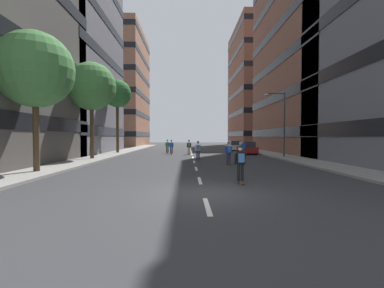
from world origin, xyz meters
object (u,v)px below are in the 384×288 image
at_px(streetlamp_right, 281,117).
at_px(skater_5, 198,149).
at_px(parked_car_near, 247,148).
at_px(skater_0, 189,146).
at_px(skater_3, 167,146).
at_px(skater_4, 171,146).
at_px(skater_1, 229,152).
at_px(street_tree_far, 117,94).
at_px(street_tree_near, 92,87).
at_px(skater_2, 243,148).
at_px(street_tree_mid, 35,70).
at_px(skater_6, 240,162).
at_px(parked_car_mid, 235,146).

xyz_separation_m(streetlamp_right, skater_5, (-8.52, -2.90, -3.12)).
height_order(parked_car_near, skater_0, skater_0).
distance_m(skater_3, skater_4, 2.49).
height_order(parked_car_near, skater_5, skater_5).
relative_size(skater_0, skater_3, 1.00).
bearing_deg(skater_1, skater_0, 103.52).
bearing_deg(streetlamp_right, skater_1, -133.64).
bearing_deg(skater_4, skater_1, -68.40).
bearing_deg(skater_1, streetlamp_right, 46.36).
relative_size(skater_0, skater_1, 1.00).
distance_m(parked_car_near, street_tree_far, 17.93).
xyz_separation_m(skater_1, skater_3, (-5.80, 15.35, -0.03)).
distance_m(street_tree_near, skater_2, 16.51).
height_order(street_tree_mid, skater_6, street_tree_mid).
relative_size(skater_2, skater_3, 1.00).
xyz_separation_m(parked_car_mid, skater_5, (-6.55, -18.07, 0.32)).
distance_m(streetlamp_right, skater_0, 11.31).
bearing_deg(streetlamp_right, skater_5, -161.20).
bearing_deg(parked_car_mid, skater_6, -99.57).
distance_m(skater_2, skater_3, 11.15).
xyz_separation_m(parked_car_near, streetlamp_right, (1.97, -6.50, 3.44)).
relative_size(parked_car_mid, skater_4, 2.47).
xyz_separation_m(street_tree_far, streetlamp_right, (18.45, -7.81, -3.49)).
distance_m(streetlamp_right, skater_1, 9.66).
bearing_deg(streetlamp_right, street_tree_far, 157.05).
bearing_deg(skater_6, parked_car_mid, 80.43).
bearing_deg(parked_car_near, streetlamp_right, -73.16).
bearing_deg(streetlamp_right, street_tree_mid, -148.66).
height_order(skater_3, skater_4, same).
relative_size(skater_1, skater_2, 1.00).
height_order(street_tree_mid, skater_5, street_tree_mid).
relative_size(skater_2, skater_5, 1.00).
xyz_separation_m(street_tree_near, skater_0, (9.18, 7.38, -5.83)).
relative_size(parked_car_mid, skater_5, 2.47).
height_order(skater_0, skater_2, same).
distance_m(skater_1, skater_5, 4.32).
xyz_separation_m(parked_car_near, street_tree_far, (-16.48, 1.31, 6.93)).
height_order(street_tree_near, skater_2, street_tree_near).
relative_size(street_tree_near, street_tree_far, 0.96).
distance_m(street_tree_far, skater_0, 11.51).
bearing_deg(skater_5, parked_car_near, 55.13).
relative_size(skater_4, skater_5, 1.00).
height_order(parked_car_near, skater_6, skater_6).
xyz_separation_m(parked_car_mid, skater_0, (-7.30, -9.48, 0.32)).
bearing_deg(streetlamp_right, street_tree_near, -174.72).
xyz_separation_m(street_tree_far, skater_5, (9.93, -10.71, -6.61)).
bearing_deg(parked_car_mid, street_tree_far, -155.96).
bearing_deg(skater_1, skater_2, 70.92).
relative_size(street_tree_far, skater_5, 5.24).
bearing_deg(parked_car_mid, skater_1, -101.27).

